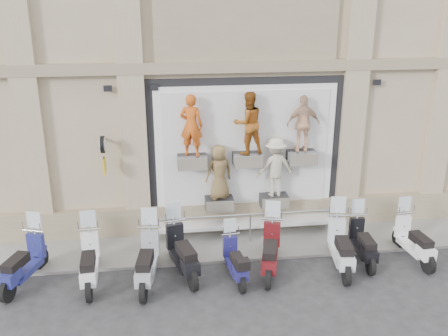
{
  "coord_description": "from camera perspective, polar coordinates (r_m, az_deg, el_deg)",
  "views": [
    {
      "loc": [
        -2.36,
        -10.42,
        6.73
      ],
      "look_at": [
        -0.75,
        1.9,
        2.34
      ],
      "focal_mm": 40.0,
      "sensor_mm": 36.0,
      "label": 1
    }
  ],
  "objects": [
    {
      "name": "ground",
      "position": [
        12.63,
        4.63,
        -12.83
      ],
      "size": [
        90.0,
        90.0,
        0.0
      ],
      "primitive_type": "plane",
      "color": "#29292B",
      "rests_on": "ground"
    },
    {
      "name": "sidewalk",
      "position": [
        14.39,
        2.9,
        -8.28
      ],
      "size": [
        16.0,
        2.2,
        0.08
      ],
      "primitive_type": "cube",
      "color": "gray",
      "rests_on": "ground"
    },
    {
      "name": "building",
      "position": [
        17.59,
        0.29,
        17.08
      ],
      "size": [
        14.0,
        8.6,
        12.0
      ],
      "primitive_type": null,
      "color": "tan",
      "rests_on": "ground"
    },
    {
      "name": "shop_vitrine",
      "position": [
        14.07,
        2.91,
        1.51
      ],
      "size": [
        5.6,
        0.84,
        4.3
      ],
      "color": "black",
      "rests_on": "ground"
    },
    {
      "name": "guard_rail",
      "position": [
        14.11,
        3.0,
        -6.94
      ],
      "size": [
        5.06,
        0.1,
        0.93
      ],
      "primitive_type": null,
      "color": "#9EA0A5",
      "rests_on": "ground"
    },
    {
      "name": "clock_sign_bracket",
      "position": [
        13.56,
        -13.63,
        2.05
      ],
      "size": [
        0.1,
        0.8,
        1.02
      ],
      "color": "black",
      "rests_on": "ground"
    },
    {
      "name": "scooter_a",
      "position": [
        13.02,
        -22.08,
        -9.13
      ],
      "size": [
        1.18,
        2.09,
        1.63
      ],
      "primitive_type": null,
      "rotation": [
        0.0,
        0.0,
        -0.32
      ],
      "color": "navy",
      "rests_on": "ground"
    },
    {
      "name": "scooter_b",
      "position": [
        12.53,
        -15.23,
        -9.41
      ],
      "size": [
        0.72,
        2.07,
        1.65
      ],
      "primitive_type": null,
      "rotation": [
        0.0,
        0.0,
        0.06
      ],
      "color": "white",
      "rests_on": "ground"
    },
    {
      "name": "scooter_c",
      "position": [
        12.23,
        -8.83,
        -9.5
      ],
      "size": [
        0.86,
        2.17,
        1.71
      ],
      "primitive_type": null,
      "rotation": [
        0.0,
        0.0,
        -0.12
      ],
      "color": "gray",
      "rests_on": "ground"
    },
    {
      "name": "scooter_d",
      "position": [
        12.51,
        -4.8,
        -8.63
      ],
      "size": [
        1.13,
        2.19,
        1.71
      ],
      "primitive_type": null,
      "rotation": [
        0.0,
        0.0,
        0.26
      ],
      "color": "black",
      "rests_on": "ground"
    },
    {
      "name": "scooter_e",
      "position": [
        12.37,
        1.3,
        -9.79
      ],
      "size": [
        0.67,
        1.75,
        1.38
      ],
      "primitive_type": null,
      "rotation": [
        0.0,
        0.0,
        0.11
      ],
      "color": "navy",
      "rests_on": "ground"
    },
    {
      "name": "scooter_f",
      "position": [
        12.63,
        5.36,
        -8.46
      ],
      "size": [
        1.13,
        2.15,
        1.68
      ],
      "primitive_type": null,
      "rotation": [
        0.0,
        0.0,
        -0.27
      ],
      "color": "#4D0D10",
      "rests_on": "ground"
    },
    {
      "name": "scooter_g",
      "position": [
        13.06,
        13.31,
        -7.85
      ],
      "size": [
        0.91,
        2.17,
        1.71
      ],
      "primitive_type": null,
      "rotation": [
        0.0,
        0.0,
        -0.15
      ],
      "color": "silver",
      "rests_on": "ground"
    },
    {
      "name": "scooter_h",
      "position": [
        13.6,
        15.66,
        -7.39
      ],
      "size": [
        0.65,
        1.89,
        1.51
      ],
      "primitive_type": null,
      "rotation": [
        0.0,
        0.0,
        -0.06
      ],
      "color": "black",
      "rests_on": "ground"
    },
    {
      "name": "scooter_i",
      "position": [
        14.08,
        21.01,
        -6.97
      ],
      "size": [
        0.72,
        1.95,
        1.55
      ],
      "primitive_type": null,
      "rotation": [
        0.0,
        0.0,
        0.08
      ],
      "color": "white",
      "rests_on": "ground"
    }
  ]
}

